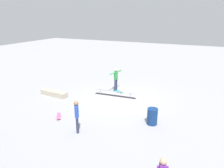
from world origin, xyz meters
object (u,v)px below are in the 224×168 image
at_px(bystander_blue_shirt, 77,115).
at_px(loose_skateboard_pink, 59,116).
at_px(skate_ledge, 54,93).
at_px(skateboard_main, 118,91).
at_px(grind_rail, 115,94).
at_px(skater_main, 116,78).
at_px(trash_bin, 152,116).

bearing_deg(bystander_blue_shirt, loose_skateboard_pink, 27.88).
xyz_separation_m(skate_ledge, bystander_blue_shirt, (-4.14, 3.32, 0.73)).
bearing_deg(skateboard_main, grind_rail, 117.83).
relative_size(skate_ledge, skater_main, 1.19).
xyz_separation_m(skateboard_main, loose_skateboard_pink, (1.32, 4.98, 0.00)).
relative_size(skate_ledge, loose_skateboard_pink, 2.70).
relative_size(skateboard_main, trash_bin, 0.97).
xyz_separation_m(skateboard_main, bystander_blue_shirt, (-0.48, 5.84, 0.83)).
bearing_deg(skateboard_main, trash_bin, 151.79).
bearing_deg(skate_ledge, grind_rail, -155.20).
distance_m(skater_main, loose_skateboard_pink, 5.36).
xyz_separation_m(grind_rail, skateboard_main, (0.13, -0.77, -0.07)).
xyz_separation_m(skater_main, bystander_blue_shirt, (-0.72, 6.02, -0.09)).
bearing_deg(loose_skateboard_pink, bystander_blue_shirt, 26.49).
bearing_deg(skate_ledge, loose_skateboard_pink, 133.51).
height_order(loose_skateboard_pink, trash_bin, trash_bin).
bearing_deg(bystander_blue_shirt, skater_main, -29.86).
height_order(skate_ledge, loose_skateboard_pink, skate_ledge).
bearing_deg(grind_rail, loose_skateboard_pink, 66.51).
height_order(grind_rail, trash_bin, trash_bin).
relative_size(skateboard_main, loose_skateboard_pink, 1.09).
relative_size(bystander_blue_shirt, trash_bin, 1.88).
relative_size(loose_skateboard_pink, trash_bin, 0.89).
distance_m(skate_ledge, trash_bin, 7.20).
bearing_deg(trash_bin, bystander_blue_shirt, 37.22).
bearing_deg(loose_skateboard_pink, grind_rail, 122.90).
xyz_separation_m(skater_main, loose_skateboard_pink, (1.09, 5.16, -0.92)).
relative_size(grind_rail, skateboard_main, 3.56).
bearing_deg(trash_bin, grind_rail, -40.38).
distance_m(grind_rail, trash_bin, 4.36).
bearing_deg(skater_main, skate_ledge, 138.81).
bearing_deg(skater_main, skateboard_main, -116.97).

